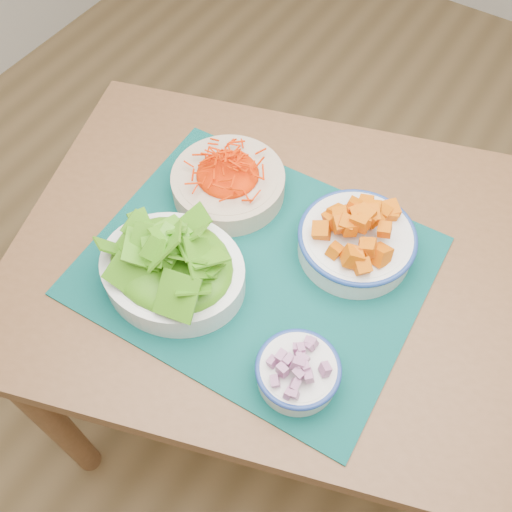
{
  "coord_description": "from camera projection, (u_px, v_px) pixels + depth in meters",
  "views": [
    {
      "loc": [
        0.29,
        -0.69,
        1.64
      ],
      "look_at": [
        -0.01,
        -0.22,
        0.78
      ],
      "focal_mm": 40.0,
      "sensor_mm": 36.0,
      "label": 1
    }
  ],
  "objects": [
    {
      "name": "ground",
      "position": [
        298.0,
        347.0,
        1.78
      ],
      "size": [
        4.0,
        4.0,
        0.0
      ],
      "primitive_type": "plane",
      "color": "olive",
      "rests_on": "ground"
    },
    {
      "name": "table",
      "position": [
        309.0,
        291.0,
        1.15
      ],
      "size": [
        1.3,
        1.06,
        0.75
      ],
      "rotation": [
        0.0,
        0.0,
        0.31
      ],
      "color": "brown",
      "rests_on": "ground"
    },
    {
      "name": "placemat",
      "position": [
        256.0,
        266.0,
        1.05
      ],
      "size": [
        0.61,
        0.51,
        0.0
      ],
      "primitive_type": "cube",
      "rotation": [
        0.0,
        0.0,
        0.04
      ],
      "color": "#043230",
      "rests_on": "table"
    },
    {
      "name": "carrot_bowl",
      "position": [
        228.0,
        179.0,
        1.11
      ],
      "size": [
        0.24,
        0.24,
        0.09
      ],
      "rotation": [
        0.0,
        0.0,
        0.06
      ],
      "color": "beige",
      "rests_on": "placemat"
    },
    {
      "name": "squash_bowl",
      "position": [
        358.0,
        235.0,
        1.03
      ],
      "size": [
        0.27,
        0.27,
        0.11
      ],
      "rotation": [
        0.0,
        0.0,
        -0.38
      ],
      "color": "white",
      "rests_on": "placemat"
    },
    {
      "name": "lettuce_bowl",
      "position": [
        171.0,
        264.0,
        0.98
      ],
      "size": [
        0.29,
        0.25,
        0.12
      ],
      "rotation": [
        0.0,
        0.0,
        0.13
      ],
      "color": "white",
      "rests_on": "placemat"
    },
    {
      "name": "onion_bowl",
      "position": [
        298.0,
        370.0,
        0.9
      ],
      "size": [
        0.17,
        0.17,
        0.07
      ],
      "rotation": [
        0.0,
        0.0,
        -0.43
      ],
      "color": "silver",
      "rests_on": "placemat"
    }
  ]
}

